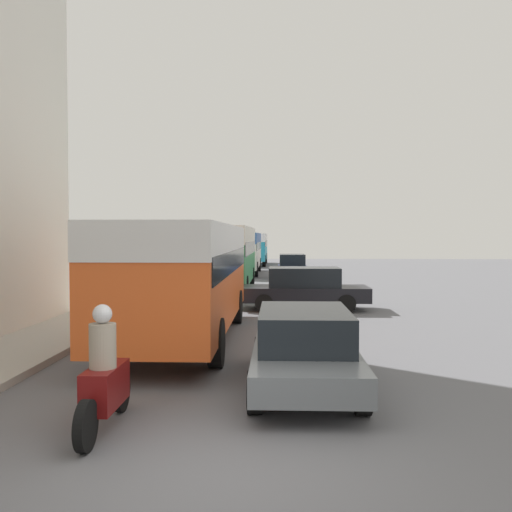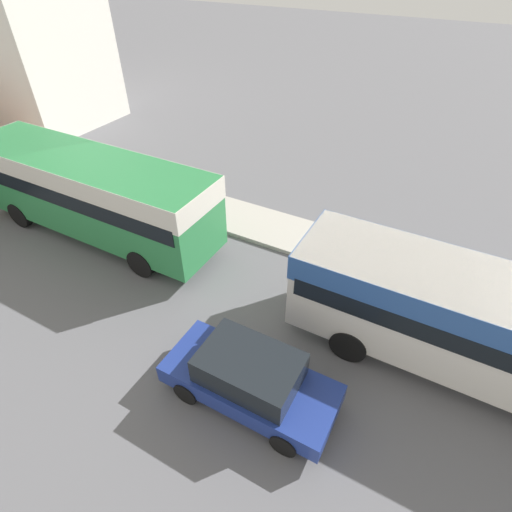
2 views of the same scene
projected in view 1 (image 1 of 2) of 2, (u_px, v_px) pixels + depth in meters
The scene contains 10 objects.
ground_plane at pixel (219, 471), 6.41m from camera, with size 120.00×120.00×0.00m, color slate.
bus_lead at pixel (185, 265), 14.33m from camera, with size 2.49×9.46×2.92m.
bus_following at pixel (224, 250), 26.67m from camera, with size 2.55×9.82×3.06m.
bus_third_in_line at pixel (242, 247), 39.69m from camera, with size 2.49×9.58×2.85m.
bus_rear at pixel (252, 245), 52.14m from camera, with size 2.65×9.77×2.85m.
motorcycle_behind_lead at pixel (104, 381), 7.70m from camera, with size 0.39×2.24×1.73m.
car_crossing at pixel (304, 347), 9.82m from camera, with size 1.81×4.56×1.37m.
car_far_curb at pixel (292, 266), 34.96m from camera, with size 1.82×4.19×1.53m.
car_distant at pixel (304, 288), 20.43m from camera, with size 4.57×1.93×1.52m.
pedestrian_near_curb at pixel (199, 258), 44.19m from camera, with size 0.33×0.33×1.61m.
Camera 1 is at (0.65, -6.30, 2.64)m, focal length 40.00 mm.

